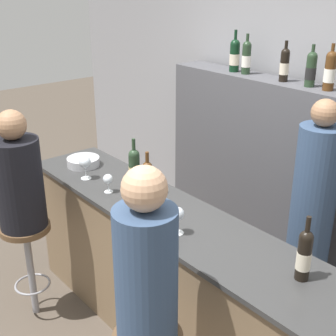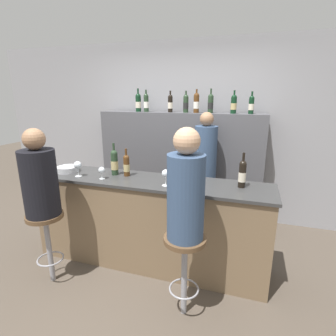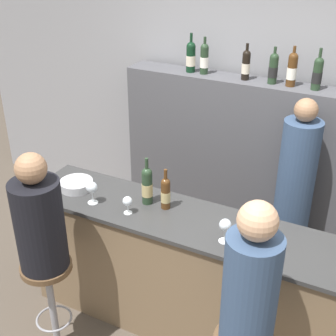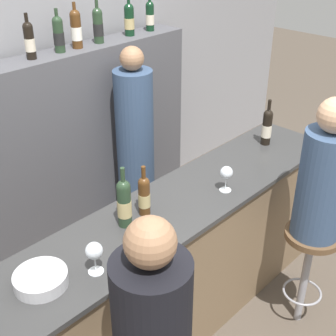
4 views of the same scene
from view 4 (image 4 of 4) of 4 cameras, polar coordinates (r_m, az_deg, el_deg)
The scene contains 20 objects.
wall_back at distance 3.67m, azimuth -15.61°, elevation 9.33°, with size 6.40×0.05×2.60m.
bar_counter at distance 3.06m, azimuth 1.79°, elevation -11.48°, with size 2.56×0.54×0.99m.
back_bar_cabinet at distance 3.69m, azimuth -12.71°, elevation 1.28°, with size 2.40×0.28×1.60m.
wine_bottle_counter_0 at distance 2.48m, azimuth -5.37°, elevation -4.22°, with size 0.08×0.08×0.35m.
wine_bottle_counter_1 at distance 2.57m, azimuth -2.93°, elevation -3.32°, with size 0.07×0.07×0.30m.
wine_bottle_counter_2 at distance 3.40m, azimuth 11.97°, elevation 4.97°, with size 0.07×0.07×0.34m.
wine_bottle_backbar_2 at distance 3.30m, azimuth -16.54°, elevation 14.72°, with size 0.07×0.07×0.30m.
wine_bottle_backbar_3 at distance 3.41m, azimuth -13.21°, elevation 15.63°, with size 0.07×0.07×0.30m.
wine_bottle_backbar_4 at distance 3.49m, azimuth -11.15°, elevation 16.33°, with size 0.08×0.08×0.32m.
wine_bottle_backbar_5 at distance 3.61m, azimuth -8.53°, elevation 16.86°, with size 0.08×0.08×0.32m.
wine_bottle_backbar_6 at distance 3.80m, azimuth -4.75°, elevation 17.62°, with size 0.08×0.08×0.30m.
wine_bottle_backbar_7 at distance 3.95m, azimuth -2.22°, elevation 18.07°, with size 0.07×0.07×0.29m.
wine_glass_0 at distance 2.21m, azimuth -9.00°, elevation -10.03°, with size 0.08×0.08×0.17m.
wine_glass_1 at distance 2.37m, azimuth -3.39°, elevation -7.45°, with size 0.07×0.07×0.13m.
wine_glass_2 at distance 2.80m, azimuth 7.13°, elevation -0.65°, with size 0.08×0.08×0.16m.
metal_bowl at distance 2.25m, azimuth -15.24°, elevation -12.95°, with size 0.25×0.25×0.06m.
guest_seated_left at distance 1.92m, azimuth -1.97°, elevation -17.66°, with size 0.32×0.32×0.82m.
bar_stool_right at distance 3.14m, azimuth 16.83°, elevation -10.00°, with size 0.35×0.35×0.74m.
guest_seated_right at distance 2.83m, azimuth 18.47°, elevation -1.10°, with size 0.29×0.29×0.88m.
bartender at distance 3.70m, azimuth -3.97°, elevation 1.47°, with size 0.29×0.29×1.63m.
Camera 4 is at (-1.73, -1.27, 2.50)m, focal length 50.00 mm.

